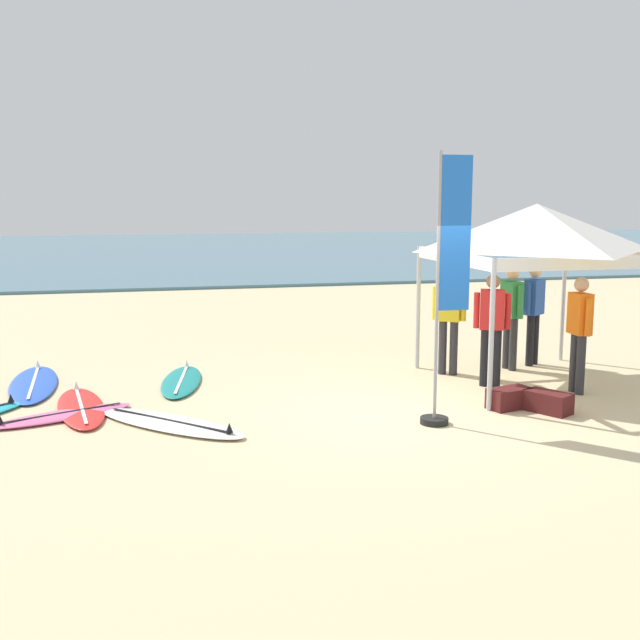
{
  "coord_description": "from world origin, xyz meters",
  "views": [
    {
      "loc": [
        -3.32,
        -9.31,
        2.83
      ],
      "look_at": [
        -0.58,
        1.88,
        1.0
      ],
      "focal_mm": 43.11,
      "sensor_mm": 36.0,
      "label": 1
    }
  ],
  "objects": [
    {
      "name": "ground_plane",
      "position": [
        0.0,
        0.0,
        0.0
      ],
      "size": [
        80.0,
        80.0,
        0.0
      ],
      "primitive_type": "plane",
      "color": "beige"
    },
    {
      "name": "person_red",
      "position": [
        1.9,
        1.14,
        0.99
      ],
      "size": [
        0.5,
        0.35,
        1.71
      ],
      "color": "black",
      "rests_on": "ground"
    },
    {
      "name": "banner_flag",
      "position": [
        0.45,
        -0.5,
        1.57
      ],
      "size": [
        0.6,
        0.36,
        3.4
      ],
      "color": "#99999E",
      "rests_on": "ground"
    },
    {
      "name": "gear_bag_near_tent",
      "position": [
        1.61,
        -0.07,
        0.14
      ],
      "size": [
        0.66,
        0.46,
        0.28
      ],
      "primitive_type": "cube",
      "rotation": [
        0.0,
        0.0,
        0.25
      ],
      "color": "#4C1919",
      "rests_on": "ground"
    },
    {
      "name": "canopy_tent",
      "position": [
        2.64,
        1.25,
        2.39
      ],
      "size": [
        2.82,
        2.82,
        2.75
      ],
      "color": "#B7B7BC",
      "rests_on": "ground"
    },
    {
      "name": "person_green",
      "position": [
        2.75,
        2.14,
        0.99
      ],
      "size": [
        0.27,
        0.55,
        1.71
      ],
      "color": "#2D2D33",
      "rests_on": "ground"
    },
    {
      "name": "person_blue",
      "position": [
        3.28,
        2.35,
        0.99
      ],
      "size": [
        0.47,
        0.39,
        1.71
      ],
      "color": "black",
      "rests_on": "ground"
    },
    {
      "name": "surfboard_red",
      "position": [
        -4.07,
        1.24,
        0.04
      ],
      "size": [
        0.88,
        2.29,
        0.19
      ],
      "color": "red",
      "rests_on": "ground"
    },
    {
      "name": "surfboard_pink",
      "position": [
        -4.3,
        0.87,
        0.04
      ],
      "size": [
        1.92,
        1.22,
        0.19
      ],
      "color": "pink",
      "rests_on": "ground"
    },
    {
      "name": "surfboard_blue",
      "position": [
        -4.85,
        2.8,
        0.04
      ],
      "size": [
        0.8,
        2.57,
        0.19
      ],
      "color": "blue",
      "rests_on": "ground"
    },
    {
      "name": "gear_bag_by_pole",
      "position": [
        2.01,
        -0.37,
        0.14
      ],
      "size": [
        0.57,
        0.68,
        0.28
      ],
      "primitive_type": "cube",
      "rotation": [
        0.0,
        0.0,
        2.08
      ],
      "color": "#4C1919",
      "rests_on": "ground"
    },
    {
      "name": "sea",
      "position": [
        0.0,
        32.76,
        0.05
      ],
      "size": [
        80.0,
        36.0,
        0.1
      ],
      "primitive_type": "cube",
      "color": "teal",
      "rests_on": "ground"
    },
    {
      "name": "surfboard_teal",
      "position": [
        -2.65,
        2.44,
        0.04
      ],
      "size": [
        0.91,
        2.2,
        0.19
      ],
      "color": "#19847F",
      "rests_on": "ground"
    },
    {
      "name": "person_yellow",
      "position": [
        1.6,
        2.04,
        0.99
      ],
      "size": [
        0.47,
        0.39,
        1.71
      ],
      "color": "#2D2D33",
      "rests_on": "ground"
    },
    {
      "name": "surfboard_white",
      "position": [
        -2.93,
        0.2,
        0.04
      ],
      "size": [
        2.08,
        2.12,
        0.19
      ],
      "color": "white",
      "rests_on": "ground"
    },
    {
      "name": "person_orange",
      "position": [
        2.95,
        0.46,
        0.99
      ],
      "size": [
        0.24,
        0.55,
        1.71
      ],
      "color": "#2D2D33",
      "rests_on": "ground"
    }
  ]
}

